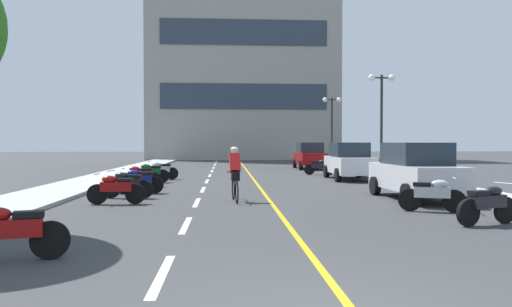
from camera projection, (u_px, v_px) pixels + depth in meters
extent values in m
plane|color=#38383A|center=(247.00, 177.00, 25.72)|extent=(140.00, 140.00, 0.00)
cube|color=#A8A8A3|center=(122.00, 173.00, 28.26)|extent=(2.40, 72.00, 0.12)
cube|color=#A8A8A3|center=(363.00, 172.00, 29.17)|extent=(2.40, 72.00, 0.12)
cube|color=silver|center=(162.00, 275.00, 6.64)|extent=(0.14, 2.20, 0.01)
cube|color=silver|center=(186.00, 225.00, 10.63)|extent=(0.14, 2.20, 0.01)
cube|color=silver|center=(197.00, 202.00, 14.62)|extent=(0.14, 2.20, 0.01)
cube|color=silver|center=(203.00, 190.00, 18.61)|extent=(0.14, 2.20, 0.01)
cube|color=silver|center=(207.00, 181.00, 22.61)|extent=(0.14, 2.20, 0.01)
cube|color=silver|center=(210.00, 175.00, 26.60)|extent=(0.14, 2.20, 0.01)
cube|color=silver|center=(212.00, 171.00, 30.59)|extent=(0.14, 2.20, 0.01)
cube|color=silver|center=(213.00, 168.00, 34.58)|extent=(0.14, 2.20, 0.01)
cube|color=silver|center=(215.00, 165.00, 38.57)|extent=(0.14, 2.20, 0.01)
cube|color=silver|center=(216.00, 163.00, 42.56)|extent=(0.14, 2.20, 0.01)
cube|color=silver|center=(217.00, 161.00, 46.55)|extent=(0.14, 2.20, 0.01)
cube|color=silver|center=(217.00, 160.00, 50.54)|extent=(0.14, 2.20, 0.01)
cube|color=gold|center=(249.00, 173.00, 28.73)|extent=(0.12, 66.00, 0.01)
cube|color=#9E998E|center=(243.00, 60.00, 53.58)|extent=(20.41, 8.25, 21.88)
cube|color=#2D3847|center=(244.00, 96.00, 49.52)|extent=(17.15, 0.10, 2.63)
cube|color=#2D3847|center=(244.00, 32.00, 49.37)|extent=(17.15, 0.10, 2.63)
cylinder|color=black|center=(381.00, 125.00, 25.83)|extent=(0.14, 0.14, 5.31)
cylinder|color=black|center=(382.00, 78.00, 25.77)|extent=(1.10, 0.08, 0.08)
sphere|color=white|center=(372.00, 78.00, 25.73)|extent=(0.36, 0.36, 0.36)
sphere|color=white|center=(392.00, 78.00, 25.80)|extent=(0.36, 0.36, 0.36)
cylinder|color=black|center=(332.00, 131.00, 37.41)|extent=(0.14, 0.14, 5.17)
cylinder|color=black|center=(332.00, 100.00, 37.35)|extent=(1.10, 0.08, 0.08)
sphere|color=white|center=(325.00, 100.00, 37.31)|extent=(0.36, 0.36, 0.36)
sphere|color=white|center=(339.00, 100.00, 37.38)|extent=(0.36, 0.36, 0.36)
cylinder|color=black|center=(375.00, 186.00, 16.74)|extent=(0.24, 0.65, 0.64)
cylinder|color=black|center=(422.00, 185.00, 16.89)|extent=(0.24, 0.65, 0.64)
cylinder|color=black|center=(407.00, 194.00, 13.95)|extent=(0.24, 0.65, 0.64)
cylinder|color=black|center=(464.00, 194.00, 14.10)|extent=(0.24, 0.65, 0.64)
cube|color=#B7B7BC|center=(416.00, 177.00, 15.41)|extent=(1.80, 4.24, 0.80)
cube|color=#1E2833|center=(416.00, 154.00, 15.40)|extent=(1.61, 2.24, 0.70)
cylinder|color=black|center=(326.00, 171.00, 25.07)|extent=(0.23, 0.64, 0.64)
cylinder|color=black|center=(359.00, 171.00, 25.14)|extent=(0.23, 0.64, 0.64)
cylinder|color=black|center=(338.00, 175.00, 22.27)|extent=(0.23, 0.64, 0.64)
cylinder|color=black|center=(374.00, 175.00, 22.34)|extent=(0.23, 0.64, 0.64)
cube|color=silver|center=(349.00, 165.00, 23.70)|extent=(1.79, 4.24, 0.80)
cube|color=#1E2833|center=(349.00, 150.00, 23.68)|extent=(1.61, 2.23, 0.70)
cylinder|color=black|center=(295.00, 163.00, 34.55)|extent=(0.22, 0.64, 0.64)
cylinder|color=black|center=(318.00, 163.00, 34.66)|extent=(0.22, 0.64, 0.64)
cylinder|color=black|center=(301.00, 165.00, 31.76)|extent=(0.22, 0.64, 0.64)
cylinder|color=black|center=(326.00, 165.00, 31.87)|extent=(0.22, 0.64, 0.64)
cube|color=maroon|center=(310.00, 158.00, 33.20)|extent=(1.71, 4.20, 0.80)
cube|color=#1E2833|center=(310.00, 148.00, 33.19)|extent=(1.56, 2.20, 0.70)
cylinder|color=black|center=(50.00, 240.00, 7.52)|extent=(0.60, 0.27, 0.60)
cube|color=maroon|center=(11.00, 228.00, 7.33)|extent=(0.94, 0.53, 0.28)
cube|color=black|center=(29.00, 214.00, 7.41)|extent=(0.49, 0.36, 0.10)
cylinder|color=black|center=(505.00, 210.00, 10.88)|extent=(0.60, 0.29, 0.60)
cylinder|color=black|center=(468.00, 213.00, 10.46)|extent=(0.60, 0.29, 0.60)
cube|color=black|center=(487.00, 201.00, 10.66)|extent=(0.94, 0.56, 0.28)
ellipsoid|color=black|center=(494.00, 191.00, 10.74)|extent=(0.49, 0.37, 0.22)
cube|color=black|center=(479.00, 193.00, 10.56)|extent=(0.49, 0.37, 0.10)
cylinder|color=silver|center=(505.00, 183.00, 10.87)|extent=(0.22, 0.58, 0.03)
cylinder|color=black|center=(454.00, 201.00, 12.49)|extent=(0.60, 0.29, 0.60)
cylinder|color=black|center=(410.00, 200.00, 12.79)|extent=(0.60, 0.29, 0.60)
cube|color=#B2B2B7|center=(432.00, 192.00, 12.64)|extent=(0.94, 0.56, 0.28)
ellipsoid|color=#B2B2B7|center=(440.00, 184.00, 12.58)|extent=(0.49, 0.37, 0.22)
cube|color=black|center=(422.00, 184.00, 12.70)|extent=(0.49, 0.37, 0.10)
cylinder|color=silver|center=(454.00, 178.00, 12.48)|extent=(0.23, 0.58, 0.03)
cylinder|color=black|center=(97.00, 194.00, 14.15)|extent=(0.60, 0.12, 0.60)
cylinder|color=black|center=(135.00, 194.00, 14.26)|extent=(0.60, 0.12, 0.60)
cube|color=maroon|center=(116.00, 187.00, 14.20)|extent=(0.91, 0.31, 0.28)
ellipsoid|color=maroon|center=(109.00, 179.00, 14.18)|extent=(0.45, 0.26, 0.22)
cube|color=black|center=(125.00, 180.00, 14.22)|extent=(0.45, 0.26, 0.10)
cylinder|color=silver|center=(97.00, 174.00, 14.14)|extent=(0.05, 0.60, 0.03)
cylinder|color=black|center=(111.00, 189.00, 15.77)|extent=(0.61, 0.17, 0.60)
cylinder|color=black|center=(144.00, 189.00, 15.70)|extent=(0.61, 0.17, 0.60)
cube|color=black|center=(128.00, 182.00, 15.73)|extent=(0.93, 0.39, 0.28)
ellipsoid|color=black|center=(122.00, 176.00, 15.74)|extent=(0.47, 0.29, 0.22)
cube|color=black|center=(135.00, 176.00, 15.71)|extent=(0.47, 0.29, 0.10)
cylinder|color=silver|center=(111.00, 171.00, 15.75)|extent=(0.10, 0.60, 0.03)
cylinder|color=black|center=(123.00, 185.00, 17.08)|extent=(0.61, 0.16, 0.60)
cylinder|color=black|center=(155.00, 185.00, 17.25)|extent=(0.61, 0.16, 0.60)
cube|color=navy|center=(139.00, 179.00, 17.16)|extent=(0.92, 0.36, 0.28)
ellipsoid|color=navy|center=(134.00, 173.00, 17.12)|extent=(0.46, 0.28, 0.22)
cube|color=black|center=(147.00, 173.00, 17.19)|extent=(0.46, 0.28, 0.10)
cylinder|color=silver|center=(123.00, 169.00, 17.06)|extent=(0.09, 0.60, 0.03)
cylinder|color=black|center=(126.00, 180.00, 19.44)|extent=(0.61, 0.23, 0.60)
cylinder|color=black|center=(154.00, 180.00, 19.74)|extent=(0.61, 0.23, 0.60)
cube|color=maroon|center=(140.00, 175.00, 19.58)|extent=(0.94, 0.47, 0.28)
ellipsoid|color=maroon|center=(135.00, 169.00, 19.52)|extent=(0.48, 0.33, 0.22)
cube|color=black|center=(146.00, 170.00, 19.65)|extent=(0.48, 0.33, 0.10)
cylinder|color=silver|center=(126.00, 165.00, 19.42)|extent=(0.16, 0.59, 0.03)
cylinder|color=black|center=(138.00, 176.00, 21.59)|extent=(0.61, 0.22, 0.60)
cylinder|color=black|center=(163.00, 176.00, 21.88)|extent=(0.61, 0.22, 0.60)
cube|color=#0C4C19|center=(150.00, 171.00, 21.73)|extent=(0.94, 0.45, 0.28)
ellipsoid|color=#0C4C19|center=(146.00, 167.00, 21.67)|extent=(0.48, 0.32, 0.22)
cube|color=black|center=(156.00, 167.00, 21.79)|extent=(0.48, 0.32, 0.10)
cylinder|color=silver|center=(138.00, 163.00, 21.58)|extent=(0.15, 0.59, 0.03)
cylinder|color=black|center=(150.00, 173.00, 23.64)|extent=(0.60, 0.11, 0.60)
cylinder|color=black|center=(172.00, 173.00, 23.70)|extent=(0.60, 0.11, 0.60)
cube|color=#B2B2B7|center=(161.00, 169.00, 23.66)|extent=(0.90, 0.29, 0.28)
ellipsoid|color=#B2B2B7|center=(157.00, 165.00, 23.65)|extent=(0.44, 0.24, 0.22)
cube|color=black|center=(166.00, 165.00, 23.67)|extent=(0.44, 0.24, 0.10)
cylinder|color=silver|center=(150.00, 161.00, 23.62)|extent=(0.04, 0.60, 0.03)
cylinder|color=black|center=(329.00, 170.00, 26.98)|extent=(0.61, 0.23, 0.60)
cylinder|color=black|center=(309.00, 169.00, 27.16)|extent=(0.61, 0.23, 0.60)
cube|color=black|center=(319.00, 166.00, 27.06)|extent=(0.94, 0.48, 0.28)
ellipsoid|color=black|center=(323.00, 162.00, 27.02)|extent=(0.48, 0.33, 0.22)
cube|color=black|center=(315.00, 162.00, 27.10)|extent=(0.48, 0.33, 0.10)
cylinder|color=silver|center=(329.00, 159.00, 26.96)|extent=(0.16, 0.59, 0.03)
torus|color=black|center=(233.00, 189.00, 15.42)|extent=(0.10, 0.72, 0.72)
torus|color=black|center=(237.00, 192.00, 14.38)|extent=(0.10, 0.72, 0.72)
cylinder|color=black|center=(235.00, 181.00, 14.87)|extent=(0.12, 0.95, 0.04)
cube|color=black|center=(236.00, 174.00, 14.72)|extent=(0.12, 0.21, 0.06)
cylinder|color=black|center=(234.00, 172.00, 15.31)|extent=(0.42, 0.06, 0.03)
cube|color=black|center=(235.00, 176.00, 14.77)|extent=(0.27, 0.38, 0.28)
cube|color=red|center=(235.00, 163.00, 14.91)|extent=(0.36, 0.48, 0.61)
sphere|color=beige|center=(234.00, 152.00, 15.03)|extent=(0.20, 0.20, 0.20)
ellipsoid|color=white|center=(234.00, 149.00, 15.03)|extent=(0.24, 0.26, 0.16)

